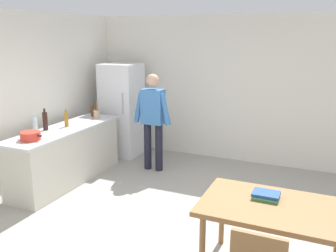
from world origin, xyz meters
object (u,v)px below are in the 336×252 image
object	(u,v)px
cooking_pot	(30,136)
book_stack	(266,196)
dining_table	(274,213)
bottle_water_clear	(35,126)
bottle_beer_brown	(92,110)
person	(153,116)
bottle_wine_dark	(45,121)
utensil_jar	(97,114)
bottle_oil_amber	(66,119)
refrigerator	(122,110)

from	to	relation	value
cooking_pot	book_stack	distance (m)	3.30
dining_table	bottle_water_clear	world-z (taller)	bottle_water_clear
cooking_pot	bottle_beer_brown	bearing A→B (deg)	93.91
person	bottle_wine_dark	size ratio (longest dim) A/B	5.00
utensil_jar	cooking_pot	bearing A→B (deg)	-92.33
person	utensil_jar	world-z (taller)	person
bottle_beer_brown	person	bearing A→B (deg)	7.63
bottle_water_clear	book_stack	world-z (taller)	bottle_water_clear
person	bottle_wine_dark	bearing A→B (deg)	-134.21
utensil_jar	bottle_oil_amber	bearing A→B (deg)	-98.87
bottle_wine_dark	bottle_water_clear	distance (m)	0.23
refrigerator	bottle_oil_amber	world-z (taller)	refrigerator
bottle_oil_amber	bottle_wine_dark	bearing A→B (deg)	-115.47
cooking_pot	utensil_jar	bearing A→B (deg)	87.67
bottle_oil_amber	bottle_beer_brown	xyz separation A→B (m)	(-0.07, 0.80, -0.01)
utensil_jar	bottle_beer_brown	bearing A→B (deg)	147.50
person	bottle_oil_amber	xyz separation A→B (m)	(-1.08, -0.95, 0.04)
refrigerator	bottle_oil_amber	distance (m)	1.51
book_stack	bottle_wine_dark	bearing A→B (deg)	167.62
bottle_water_clear	bottle_beer_brown	bearing A→B (deg)	87.13
utensil_jar	book_stack	size ratio (longest dim) A/B	1.22
bottle_beer_brown	book_stack	distance (m)	3.89
bottle_oil_amber	bottle_beer_brown	distance (m)	0.80
cooking_pot	person	bearing A→B (deg)	59.82
refrigerator	book_stack	world-z (taller)	refrigerator
cooking_pot	bottle_oil_amber	size ratio (longest dim) A/B	1.43
dining_table	bottle_beer_brown	size ratio (longest dim) A/B	5.38
utensil_jar	person	bearing A→B (deg)	15.17
dining_table	cooking_pot	xyz separation A→B (m)	(-3.38, 0.37, 0.29)
bottle_beer_brown	book_stack	size ratio (longest dim) A/B	0.99
person	cooking_pot	size ratio (longest dim) A/B	4.25
dining_table	bottle_water_clear	distance (m)	3.64
dining_table	cooking_pot	world-z (taller)	cooking_pot
dining_table	bottle_beer_brown	xyz separation A→B (m)	(-3.50, 1.99, 0.33)
cooking_pot	book_stack	bearing A→B (deg)	-4.32
dining_table	bottle_wine_dark	distance (m)	3.71
bottle_water_clear	bottle_wine_dark	bearing A→B (deg)	93.97
refrigerator	dining_table	size ratio (longest dim) A/B	1.29
refrigerator	utensil_jar	world-z (taller)	refrigerator
utensil_jar	bottle_water_clear	xyz separation A→B (m)	(-0.24, -1.23, 0.05)
refrigerator	person	bearing A→B (deg)	-30.23
refrigerator	dining_table	distance (m)	4.27
refrigerator	bottle_wine_dark	distance (m)	1.84
utensil_jar	bottle_beer_brown	distance (m)	0.21
utensil_jar	bottle_oil_amber	distance (m)	0.70
refrigerator	dining_table	bearing A→B (deg)	-39.29
bottle_beer_brown	refrigerator	bearing A→B (deg)	74.52
cooking_pot	bottle_wine_dark	xyz separation A→B (m)	(-0.19, 0.52, 0.09)
cooking_pot	bottle_beer_brown	xyz separation A→B (m)	(-0.11, 1.63, 0.05)
person	book_stack	distance (m)	3.04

